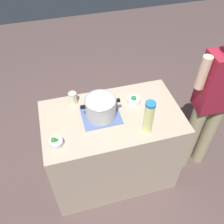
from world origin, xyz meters
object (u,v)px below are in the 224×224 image
Objects in this scene: mason_jar at (73,98)px; broccoli_bowl_front at (56,142)px; lemonade_pitcher at (149,117)px; cooking_pot at (101,107)px; broccoli_bowl_center at (134,100)px; person_cook at (212,104)px.

broccoli_bowl_front is (-0.21, -0.44, -0.02)m from mason_jar.
lemonade_pitcher is at bearing -42.01° from mason_jar.
mason_jar is 0.49m from broccoli_bowl_front.
lemonade_pitcher is 0.73m from mason_jar.
cooking_pot is at bearing -48.25° from mason_jar.
mason_jar is at bearing 137.99° from lemonade_pitcher.
broccoli_bowl_front is (-0.41, -0.21, -0.07)m from cooking_pot.
cooking_pot is 1.10× the size of lemonade_pitcher.
broccoli_bowl_front is 0.80m from broccoli_bowl_center.
lemonade_pitcher reaches higher than mason_jar.
mason_jar is at bearing 64.92° from broccoli_bowl_front.
person_cook is at bearing 4.01° from broccoli_bowl_front.
cooking_pot is at bearing 142.60° from lemonade_pitcher.
broccoli_bowl_front is 0.06× the size of person_cook.
mason_jar is at bearing 164.58° from person_cook.
mason_jar is 0.07× the size of person_cook.
broccoli_bowl_center is at bearing 89.73° from lemonade_pitcher.
cooking_pot is at bearing 173.83° from person_cook.
lemonade_pitcher is 0.37m from broccoli_bowl_center.
lemonade_pitcher reaches higher than cooking_pot.
broccoli_bowl_front is 1.44m from person_cook.
broccoli_bowl_center is 0.07× the size of person_cook.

